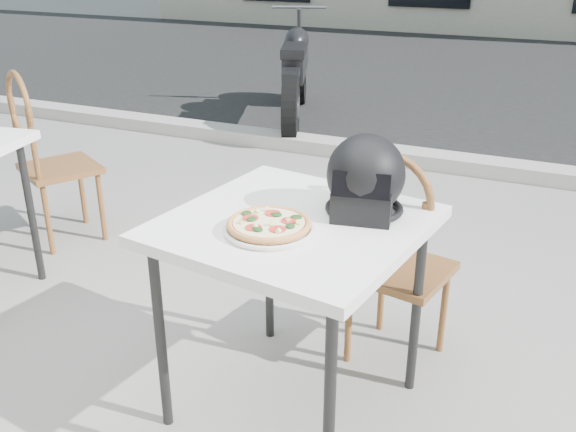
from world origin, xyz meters
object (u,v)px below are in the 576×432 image
at_px(cafe_chair_main, 395,250).
at_px(cafe_chair_side, 44,149).
at_px(helmet, 365,179).
at_px(motorcycle, 296,74).
at_px(pizza, 269,224).
at_px(cafe_table_main, 294,239).
at_px(plate, 269,230).

xyz_separation_m(cafe_chair_main, cafe_chair_side, (-2.26, 0.40, 0.03)).
distance_m(helmet, cafe_chair_side, 2.32).
height_order(cafe_chair_side, motorcycle, motorcycle).
bearing_deg(pizza, cafe_chair_main, 60.46).
bearing_deg(cafe_table_main, pizza, -106.46).
xyz_separation_m(cafe_table_main, helmet, (0.21, 0.16, 0.21)).
height_order(pizza, helmet, helmet).
relative_size(plate, pizza, 0.99).
xyz_separation_m(cafe_chair_main, motorcycle, (-2.02, 3.68, -0.08)).
height_order(plate, pizza, pizza).
xyz_separation_m(plate, cafe_chair_side, (-1.94, 0.95, -0.24)).
xyz_separation_m(pizza, helmet, (0.25, 0.30, 0.10)).
distance_m(plate, helmet, 0.40).
relative_size(helmet, cafe_chair_main, 0.34).
xyz_separation_m(cafe_table_main, plate, (-0.04, -0.13, 0.08)).
bearing_deg(helmet, pizza, -140.39).
bearing_deg(pizza, cafe_chair_side, 153.87).
xyz_separation_m(pizza, cafe_chair_side, (-1.94, 0.95, -0.26)).
bearing_deg(cafe_chair_side, motorcycle, -64.80).
bearing_deg(cafe_chair_main, cafe_table_main, 68.25).
distance_m(cafe_table_main, helmet, 0.34).
height_order(cafe_table_main, plate, plate).
relative_size(pizza, helmet, 1.08).
bearing_deg(cafe_table_main, cafe_chair_main, 56.95).
relative_size(cafe_table_main, motorcycle, 0.47).
distance_m(cafe_table_main, pizza, 0.17).
height_order(plate, helmet, helmet).
xyz_separation_m(cafe_table_main, cafe_chair_main, (0.28, 0.42, -0.19)).
bearing_deg(motorcycle, helmet, -83.37).
height_order(pizza, motorcycle, motorcycle).
xyz_separation_m(helmet, cafe_chair_side, (-2.19, 0.66, -0.36)).
distance_m(helmet, cafe_chair_main, 0.47).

